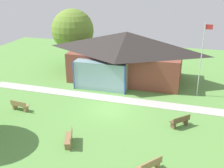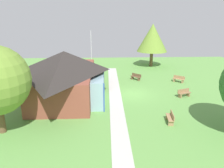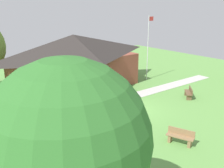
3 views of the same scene
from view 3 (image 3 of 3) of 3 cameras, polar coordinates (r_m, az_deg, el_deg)
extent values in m
plane|color=#609947|center=(19.23, 3.86, -5.45)|extent=(44.00, 44.00, 0.00)
cube|color=brown|center=(23.94, -8.29, 2.71)|extent=(10.82, 5.58, 2.94)
pyramid|color=#2D2826|center=(23.45, -8.54, 8.46)|extent=(11.82, 6.58, 1.91)
cube|color=#8CB2BF|center=(20.37, -7.37, -0.27)|extent=(4.87, 1.20, 2.65)
cylinder|color=#3359B2|center=(18.79, -12.76, -2.09)|extent=(0.12, 0.12, 2.65)
cylinder|color=#3359B2|center=(21.21, -0.90, 0.58)|extent=(0.12, 0.12, 2.65)
cube|color=#BCB7B2|center=(20.51, 0.45, -3.88)|extent=(24.46, 1.70, 0.03)
cylinder|color=silver|center=(26.01, 7.91, 7.81)|extent=(0.08, 0.08, 6.42)
cube|color=red|center=(25.92, 8.66, 14.10)|extent=(0.60, 0.02, 0.40)
cube|color=olive|center=(14.92, 14.83, -11.19)|extent=(0.95, 1.56, 0.06)
cube|color=olive|center=(14.94, 16.82, -12.46)|extent=(0.43, 0.29, 0.39)
cube|color=olive|center=(15.17, 12.73, -11.62)|extent=(0.43, 0.29, 0.39)
cube|color=olive|center=(14.99, 15.10, -10.17)|extent=(0.59, 1.42, 0.36)
cube|color=brown|center=(22.14, 16.53, -1.81)|extent=(1.38, 1.36, 0.06)
cube|color=brown|center=(21.71, 16.69, -2.92)|extent=(0.39, 0.40, 0.39)
cube|color=brown|center=(22.73, 16.27, -1.97)|extent=(0.39, 0.40, 0.39)
cube|color=brown|center=(22.10, 17.06, -1.31)|extent=(1.11, 1.09, 0.36)
cube|color=#9E7A51|center=(13.90, -11.48, -13.20)|extent=(1.54, 0.62, 0.06)
cube|color=#9E7A51|center=(13.89, -13.61, -14.60)|extent=(0.21, 0.42, 0.39)
cube|color=#9E7A51|center=(14.19, -9.28, -13.58)|extent=(0.21, 0.42, 0.39)
cube|color=#9E7A51|center=(13.64, -11.25, -12.80)|extent=(1.50, 0.24, 0.36)
sphere|color=#2D6B28|center=(7.47, -9.86, -12.36)|extent=(4.78, 4.78, 4.78)
camera|label=1|loc=(18.59, 72.86, 13.36)|focal=43.88mm
camera|label=2|loc=(19.16, -72.26, 7.85)|focal=34.46mm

